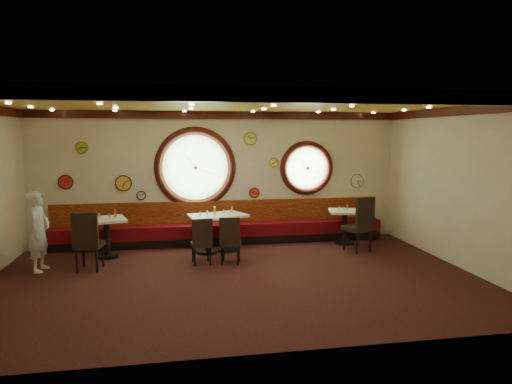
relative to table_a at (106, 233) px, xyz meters
name	(u,v)px	position (x,y,z in m)	size (l,w,h in m)	color
floor	(236,278)	(2.57, -1.88, -0.54)	(9.00, 6.00, 0.00)	black
ceiling	(235,103)	(2.57, -1.88, 2.66)	(9.00, 6.00, 0.02)	gold
wall_back	(220,177)	(2.57, 1.12, 1.06)	(9.00, 0.02, 3.20)	beige
wall_front	(268,225)	(2.57, -4.88, 1.06)	(9.00, 0.02, 3.20)	beige
wall_right	(460,188)	(7.07, -1.88, 1.06)	(0.02, 6.00, 3.20)	beige
molding_back	(220,115)	(2.57, 1.07, 2.57)	(9.00, 0.10, 0.18)	black
molding_front	(268,95)	(2.57, -4.83, 2.57)	(9.00, 0.10, 0.18)	black
molding_right	(462,111)	(7.02, -1.88, 2.57)	(0.10, 6.00, 0.18)	black
banquette_base	(222,239)	(2.57, 0.84, -0.44)	(8.00, 0.55, 0.20)	black
banquette_seat	(222,229)	(2.57, 0.84, -0.19)	(8.00, 0.55, 0.30)	#57070F
banquette_back	(221,212)	(2.57, 1.06, 0.21)	(8.00, 0.10, 0.55)	#630708
porthole_left_glass	(195,167)	(1.97, 1.12, 1.31)	(1.66, 1.66, 0.02)	#86C073
porthole_left_frame	(195,168)	(1.97, 1.10, 1.31)	(1.98, 1.98, 0.18)	black
porthole_left_ring	(195,168)	(1.97, 1.07, 1.31)	(1.61, 1.61, 0.03)	#C3882E
porthole_right_glass	(306,168)	(4.77, 1.12, 1.26)	(1.10, 1.10, 0.02)	#86C073
porthole_right_frame	(307,168)	(4.77, 1.10, 1.26)	(1.38, 1.38, 0.18)	black
porthole_right_ring	(307,168)	(4.77, 1.07, 1.26)	(1.09, 1.09, 0.03)	#C3882E
wall_clock_0	(66,182)	(-1.03, 1.08, 1.01)	(0.32, 0.32, 0.03)	red
wall_clock_1	(250,138)	(3.32, 1.08, 2.01)	(0.30, 0.30, 0.03)	#AFDE45
wall_clock_2	(124,183)	(0.27, 1.08, 0.96)	(0.36, 0.36, 0.03)	gold
wall_clock_3	(141,195)	(0.67, 1.08, 0.66)	(0.20, 0.20, 0.03)	silver
wall_clock_4	(82,147)	(-0.63, 1.08, 1.81)	(0.26, 0.26, 0.03)	#8BC026
wall_clock_5	(357,181)	(6.12, 1.08, 0.91)	(0.34, 0.34, 0.03)	white
wall_clock_6	(254,193)	(3.42, 1.08, 0.66)	(0.24, 0.24, 0.03)	red
wall_clock_7	(274,163)	(3.92, 1.08, 1.41)	(0.22, 0.22, 0.03)	#F7E752
table_a	(106,233)	(0.00, 0.00, 0.00)	(0.97, 0.97, 0.86)	black
table_b	(207,229)	(2.17, 0.00, 0.00)	(0.89, 0.89, 0.86)	black
table_c	(227,228)	(2.62, 0.13, 0.00)	(1.03, 1.03, 0.86)	black
table_d	(345,223)	(5.53, 0.32, -0.02)	(0.90, 0.90, 0.82)	black
chair_a	(87,237)	(-0.22, -0.96, 0.13)	(0.56, 0.56, 0.73)	black
chair_b	(202,238)	(2.00, -0.92, 0.01)	(0.44, 0.44, 0.60)	black
chair_c	(230,237)	(2.57, -0.98, 0.02)	(0.49, 0.49, 0.61)	black
chair_d	(361,221)	(5.59, -0.51, 0.18)	(0.69, 0.69, 0.78)	black
condiment_a_salt	(99,216)	(-0.14, 0.06, 0.37)	(0.04, 0.04, 0.11)	#BABABF
condiment_b_salt	(200,214)	(2.01, 0.00, 0.36)	(0.03, 0.03, 0.09)	silver
condiment_c_salt	(224,212)	(2.56, 0.16, 0.36)	(0.04, 0.04, 0.10)	silver
condiment_d_salt	(339,208)	(5.39, 0.36, 0.33)	(0.04, 0.04, 0.10)	silver
condiment_a_pepper	(109,216)	(0.08, -0.05, 0.37)	(0.04, 0.04, 0.10)	silver
condiment_b_pepper	(207,213)	(2.17, -0.02, 0.37)	(0.04, 0.04, 0.11)	silver
condiment_c_pepper	(230,212)	(2.70, 0.08, 0.37)	(0.04, 0.04, 0.11)	silver
condiment_d_pepper	(344,208)	(5.50, 0.32, 0.33)	(0.03, 0.03, 0.09)	silver
condiment_a_bottle	(115,213)	(0.18, 0.14, 0.41)	(0.06, 0.06, 0.18)	orange
condiment_b_bottle	(215,211)	(2.34, 0.06, 0.40)	(0.06, 0.06, 0.18)	yellow
condiment_c_bottle	(232,210)	(2.76, 0.26, 0.39)	(0.05, 0.05, 0.15)	gold
condiment_d_bottle	(347,207)	(5.60, 0.38, 0.35)	(0.04, 0.04, 0.14)	gold
waiter	(39,231)	(-1.14, -0.78, 0.24)	(0.57, 0.38, 1.58)	silver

